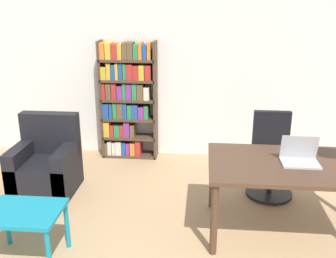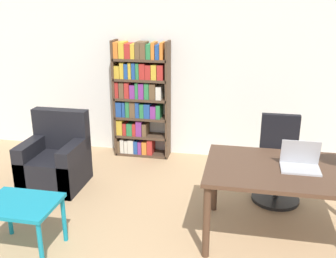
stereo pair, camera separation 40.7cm
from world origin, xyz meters
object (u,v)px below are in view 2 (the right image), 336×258
armchair (56,162)px  desk (288,177)px  side_table_blue (21,210)px  laptop (300,163)px  bookshelf (139,98)px  office_chair (278,165)px

armchair → desk: bearing=-13.7°
desk → armchair: 2.90m
side_table_blue → armchair: bearing=104.3°
laptop → desk: bearing=-167.6°
laptop → bookshelf: bearing=138.1°
office_chair → laptop: bearing=-82.0°
office_chair → armchair: office_chair is taller
office_chair → bookshelf: bearing=152.6°
desk → laptop: laptop is taller
desk → armchair: bearing=166.3°
laptop → side_table_blue: laptop is taller
desk → laptop: (0.10, 0.02, 0.15)m
laptop → bookshelf: 2.81m
office_chair → side_table_blue: bearing=-147.0°
desk → office_chair: size_ratio=1.55×
desk → bookshelf: (-1.99, 1.89, 0.22)m
desk → office_chair: 0.91m
desk → armchair: armchair is taller
desk → side_table_blue: (-2.44, -0.70, -0.24)m
office_chair → bookshelf: size_ratio=0.59×
office_chair → armchair: bearing=-176.0°
office_chair → side_table_blue: size_ratio=1.51×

